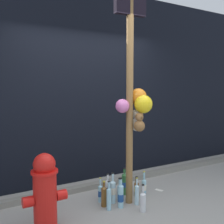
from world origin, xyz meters
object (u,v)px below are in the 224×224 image
object	(u,v)px
memorial_post	(134,90)
bottle_8	(121,196)
bottle_5	(100,193)
bottle_9	(144,186)
bottle_2	(109,198)
bottle_1	(136,188)
bottle_4	(124,183)
fire_hydrant	(45,191)
bottle_3	(108,190)
bottle_6	(113,191)
bottle_7	(137,194)
bottle_0	(104,196)
bottle_11	(143,201)
bottle_10	(120,191)

from	to	relation	value
memorial_post	bottle_8	world-z (taller)	memorial_post
bottle_5	bottle_8	world-z (taller)	bottle_8
memorial_post	bottle_9	xyz separation A→B (m)	(0.26, 0.11, -1.40)
memorial_post	bottle_2	bearing A→B (deg)	-174.81
bottle_1	bottle_4	xyz separation A→B (m)	(-0.12, 0.14, 0.05)
bottle_9	bottle_5	bearing A→B (deg)	169.75
bottle_1	bottle_5	size ratio (longest dim) A/B	0.84
bottle_1	bottle_5	distance (m)	0.55
memorial_post	fire_hydrant	xyz separation A→B (m)	(-1.24, -0.09, -1.10)
fire_hydrant	bottle_3	size ratio (longest dim) A/B	2.20
bottle_6	bottle_7	distance (m)	0.33
bottle_5	bottle_9	world-z (taller)	bottle_9
memorial_post	bottle_5	distance (m)	1.48
memorial_post	bottle_4	xyz separation A→B (m)	(0.03, 0.28, -1.37)
bottle_3	bottle_7	bearing A→B (deg)	-45.41
bottle_7	fire_hydrant	bearing A→B (deg)	179.95
bottle_0	bottle_11	distance (m)	0.52
bottle_0	bottle_4	size ratio (longest dim) A/B	0.87
bottle_3	bottle_4	bearing A→B (deg)	14.18
fire_hydrant	bottle_7	bearing A→B (deg)	-0.05
bottle_4	bottle_5	world-z (taller)	bottle_4
bottle_5	bottle_10	world-z (taller)	bottle_5
bottle_2	bottle_7	distance (m)	0.40
bottle_1	bottle_9	distance (m)	0.11
bottle_3	bottle_10	size ratio (longest dim) A/B	1.24
bottle_6	bottle_8	distance (m)	0.17
memorial_post	bottle_5	world-z (taller)	memorial_post
bottle_3	bottle_8	world-z (taller)	bottle_8
bottle_2	bottle_4	distance (m)	0.54
bottle_3	bottle_5	bearing A→B (deg)	167.20
bottle_2	bottle_10	size ratio (longest dim) A/B	1.21
fire_hydrant	bottle_4	size ratio (longest dim) A/B	2.17
bottle_4	bottle_6	world-z (taller)	bottle_6
bottle_8	memorial_post	bearing A→B (deg)	12.95
bottle_4	bottle_5	bearing A→B (deg)	-172.20
bottle_0	bottle_3	size ratio (longest dim) A/B	0.88
memorial_post	bottle_10	bearing A→B (deg)	132.21
bottle_3	memorial_post	bearing A→B (deg)	-34.33
fire_hydrant	bottle_4	xyz separation A→B (m)	(1.27, 0.37, -0.27)
bottle_3	bottle_7	distance (m)	0.40
bottle_4	bottle_8	size ratio (longest dim) A/B	0.99
memorial_post	fire_hydrant	size ratio (longest dim) A/B	3.33
memorial_post	bottle_2	distance (m)	1.43
bottle_9	bottle_6	bearing A→B (deg)	179.01
memorial_post	bottle_0	distance (m)	1.45
fire_hydrant	bottle_7	size ratio (longest dim) A/B	2.31
fire_hydrant	bottle_9	bearing A→B (deg)	7.34
fire_hydrant	bottle_4	world-z (taller)	fire_hydrant
bottle_7	bottle_11	size ratio (longest dim) A/B	1.05
bottle_2	bottle_3	distance (m)	0.26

